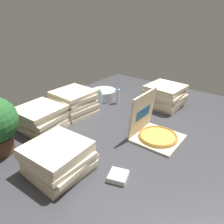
{
  "coord_description": "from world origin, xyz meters",
  "views": [
    {
      "loc": [
        -1.57,
        -1.12,
        1.12
      ],
      "look_at": [
        0.01,
        0.1,
        0.14
      ],
      "focal_mm": 34.1,
      "sensor_mm": 36.0,
      "label": 1
    }
  ],
  "objects_px": {
    "pizza_stack_left_mid": "(58,158)",
    "water_bottle_0": "(91,100)",
    "water_bottle_2": "(100,98)",
    "open_pizza_box": "(154,131)",
    "pizza_stack_left_near": "(165,96)",
    "ice_bucket": "(104,94)",
    "water_bottle_1": "(80,93)",
    "water_bottle_3": "(117,96)",
    "pizza_stack_right_far": "(41,118)",
    "napkin_pile": "(118,176)",
    "pizza_stack_center_far": "(74,102)"
  },
  "relations": [
    {
      "from": "open_pizza_box",
      "to": "ice_bucket",
      "type": "bearing_deg",
      "value": 65.29
    },
    {
      "from": "pizza_stack_left_near",
      "to": "water_bottle_3",
      "type": "distance_m",
      "value": 0.59
    },
    {
      "from": "pizza_stack_right_far",
      "to": "ice_bucket",
      "type": "relative_size",
      "value": 1.39
    },
    {
      "from": "pizza_stack_left_near",
      "to": "water_bottle_2",
      "type": "distance_m",
      "value": 0.81
    },
    {
      "from": "water_bottle_1",
      "to": "napkin_pile",
      "type": "bearing_deg",
      "value": -124.46
    },
    {
      "from": "ice_bucket",
      "to": "water_bottle_2",
      "type": "distance_m",
      "value": 0.23
    },
    {
      "from": "pizza_stack_center_far",
      "to": "water_bottle_2",
      "type": "height_order",
      "value": "pizza_stack_center_far"
    },
    {
      "from": "water_bottle_0",
      "to": "napkin_pile",
      "type": "bearing_deg",
      "value": -128.87
    },
    {
      "from": "ice_bucket",
      "to": "water_bottle_3",
      "type": "bearing_deg",
      "value": -92.72
    },
    {
      "from": "pizza_stack_right_far",
      "to": "water_bottle_1",
      "type": "bearing_deg",
      "value": 16.78
    },
    {
      "from": "pizza_stack_left_mid",
      "to": "water_bottle_0",
      "type": "height_order",
      "value": "pizza_stack_left_mid"
    },
    {
      "from": "pizza_stack_left_near",
      "to": "pizza_stack_center_far",
      "type": "distance_m",
      "value": 1.12
    },
    {
      "from": "pizza_stack_left_mid",
      "to": "pizza_stack_right_far",
      "type": "xyz_separation_m",
      "value": [
        0.32,
        0.66,
        -0.0
      ]
    },
    {
      "from": "water_bottle_1",
      "to": "pizza_stack_right_far",
      "type": "bearing_deg",
      "value": -163.22
    },
    {
      "from": "pizza_stack_left_mid",
      "to": "napkin_pile",
      "type": "bearing_deg",
      "value": -63.08
    },
    {
      "from": "ice_bucket",
      "to": "water_bottle_1",
      "type": "xyz_separation_m",
      "value": [
        -0.22,
        0.24,
        0.04
      ]
    },
    {
      "from": "pizza_stack_left_near",
      "to": "water_bottle_1",
      "type": "height_order",
      "value": "pizza_stack_left_near"
    },
    {
      "from": "water_bottle_0",
      "to": "water_bottle_2",
      "type": "bearing_deg",
      "value": -25.8
    },
    {
      "from": "pizza_stack_right_far",
      "to": "water_bottle_0",
      "type": "relative_size",
      "value": 2.24
    },
    {
      "from": "pizza_stack_left_mid",
      "to": "water_bottle_2",
      "type": "height_order",
      "value": "pizza_stack_left_mid"
    },
    {
      "from": "open_pizza_box",
      "to": "napkin_pile",
      "type": "height_order",
      "value": "open_pizza_box"
    },
    {
      "from": "open_pizza_box",
      "to": "water_bottle_3",
      "type": "xyz_separation_m",
      "value": [
        0.45,
        0.76,
        0.02
      ]
    },
    {
      "from": "pizza_stack_left_near",
      "to": "water_bottle_1",
      "type": "xyz_separation_m",
      "value": [
        -0.5,
        0.99,
        -0.04
      ]
    },
    {
      "from": "water_bottle_2",
      "to": "pizza_stack_center_far",
      "type": "bearing_deg",
      "value": 165.02
    },
    {
      "from": "ice_bucket",
      "to": "water_bottle_0",
      "type": "bearing_deg",
      "value": -169.91
    },
    {
      "from": "pizza_stack_center_far",
      "to": "water_bottle_3",
      "type": "distance_m",
      "value": 0.59
    },
    {
      "from": "open_pizza_box",
      "to": "napkin_pile",
      "type": "xyz_separation_m",
      "value": [
        -0.65,
        -0.06,
        -0.06
      ]
    },
    {
      "from": "water_bottle_3",
      "to": "water_bottle_1",
      "type": "bearing_deg",
      "value": 113.82
    },
    {
      "from": "open_pizza_box",
      "to": "water_bottle_0",
      "type": "xyz_separation_m",
      "value": [
        0.16,
        0.95,
        0.02
      ]
    },
    {
      "from": "pizza_stack_left_mid",
      "to": "water_bottle_2",
      "type": "relative_size",
      "value": 2.16
    },
    {
      "from": "ice_bucket",
      "to": "water_bottle_2",
      "type": "height_order",
      "value": "water_bottle_2"
    },
    {
      "from": "water_bottle_0",
      "to": "water_bottle_1",
      "type": "bearing_deg",
      "value": 74.83
    },
    {
      "from": "open_pizza_box",
      "to": "water_bottle_2",
      "type": "bearing_deg",
      "value": 73.9
    },
    {
      "from": "pizza_stack_left_mid",
      "to": "water_bottle_1",
      "type": "height_order",
      "value": "pizza_stack_left_mid"
    },
    {
      "from": "pizza_stack_right_far",
      "to": "open_pizza_box",
      "type": "bearing_deg",
      "value": -62.06
    },
    {
      "from": "open_pizza_box",
      "to": "ice_bucket",
      "type": "height_order",
      "value": "open_pizza_box"
    },
    {
      "from": "open_pizza_box",
      "to": "pizza_stack_left_near",
      "type": "relative_size",
      "value": 0.94
    },
    {
      "from": "water_bottle_2",
      "to": "napkin_pile",
      "type": "relative_size",
      "value": 1.58
    },
    {
      "from": "ice_bucket",
      "to": "napkin_pile",
      "type": "distance_m",
      "value": 1.53
    },
    {
      "from": "ice_bucket",
      "to": "water_bottle_1",
      "type": "bearing_deg",
      "value": 133.26
    },
    {
      "from": "pizza_stack_left_near",
      "to": "ice_bucket",
      "type": "bearing_deg",
      "value": 110.07
    },
    {
      "from": "open_pizza_box",
      "to": "water_bottle_2",
      "type": "distance_m",
      "value": 0.93
    },
    {
      "from": "water_bottle_3",
      "to": "water_bottle_2",
      "type": "bearing_deg",
      "value": 143.67
    },
    {
      "from": "open_pizza_box",
      "to": "pizza_stack_right_far",
      "type": "distance_m",
      "value": 1.14
    },
    {
      "from": "water_bottle_2",
      "to": "water_bottle_3",
      "type": "height_order",
      "value": "same"
    },
    {
      "from": "water_bottle_1",
      "to": "water_bottle_3",
      "type": "height_order",
      "value": "same"
    },
    {
      "from": "open_pizza_box",
      "to": "pizza_stack_center_far",
      "type": "distance_m",
      "value": 1.0
    },
    {
      "from": "pizza_stack_center_far",
      "to": "pizza_stack_left_near",
      "type": "bearing_deg",
      "value": -42.19
    },
    {
      "from": "open_pizza_box",
      "to": "water_bottle_2",
      "type": "height_order",
      "value": "open_pizza_box"
    },
    {
      "from": "open_pizza_box",
      "to": "water_bottle_3",
      "type": "distance_m",
      "value": 0.88
    }
  ]
}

